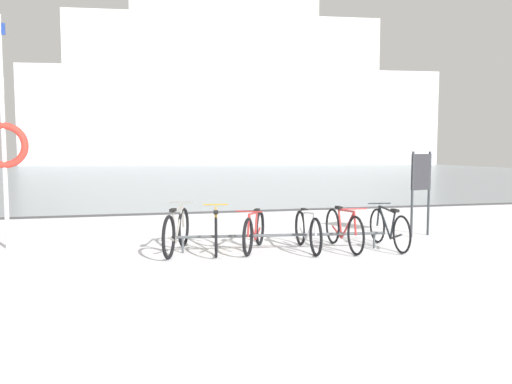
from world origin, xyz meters
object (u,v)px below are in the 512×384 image
object	(u,v)px
info_sign	(421,180)
bicycle_3	(308,231)
rescue_post	(4,140)
bicycle_0	(177,231)
ferry_ship	(232,95)
bicycle_4	(344,229)
bicycle_1	(216,231)
bicycle_5	(389,228)
bicycle_2	(254,231)

from	to	relation	value
info_sign	bicycle_3	bearing A→B (deg)	-162.97
bicycle_3	rescue_post	world-z (taller)	rescue_post
bicycle_0	ferry_ship	bearing A→B (deg)	78.16
bicycle_0	bicycle_4	world-z (taller)	bicycle_0
bicycle_0	bicycle_1	xyz separation A→B (m)	(0.69, -0.01, -0.02)
ferry_ship	bicycle_5	bearing A→B (deg)	-98.19
bicycle_5	rescue_post	size ratio (longest dim) A/B	0.40
bicycle_3	info_sign	xyz separation A→B (m)	(2.79, 0.86, 0.84)
bicycle_1	bicycle_2	distance (m)	0.68
info_sign	ferry_ship	bearing A→B (deg)	82.89
bicycle_4	rescue_post	distance (m)	6.33
bicycle_4	rescue_post	bearing A→B (deg)	165.92
bicycle_2	bicycle_5	bearing A→B (deg)	-8.13
rescue_post	bicycle_5	bearing A→B (deg)	-13.04
bicycle_3	bicycle_1	bearing A→B (deg)	167.33
bicycle_0	ferry_ship	world-z (taller)	ferry_ship
bicycle_0	bicycle_4	distance (m)	3.00
bicycle_1	bicycle_5	xyz separation A→B (m)	(3.13, -0.48, 0.00)
bicycle_0	info_sign	xyz separation A→B (m)	(5.09, 0.49, 0.80)
bicycle_3	bicycle_5	distance (m)	1.54
bicycle_3	rescue_post	size ratio (longest dim) A/B	0.40
bicycle_1	bicycle_3	distance (m)	1.64
bicycle_2	bicycle_4	distance (m)	1.63
rescue_post	bicycle_1	bearing A→B (deg)	-16.58
bicycle_0	rescue_post	xyz separation A→B (m)	(-2.97, 1.08, 1.59)
bicycle_4	info_sign	world-z (taller)	info_sign
bicycle_1	rescue_post	size ratio (longest dim) A/B	0.42
bicycle_4	rescue_post	world-z (taller)	rescue_post
bicycle_0	bicycle_5	bearing A→B (deg)	-7.33
bicycle_0	ferry_ship	size ratio (longest dim) A/B	0.03
bicycle_3	bicycle_2	bearing A→B (deg)	166.19
ferry_ship	bicycle_1	bearing A→B (deg)	-101.20
bicycle_1	bicycle_5	bearing A→B (deg)	-8.77
bicycle_5	rescue_post	bearing A→B (deg)	166.96
bicycle_2	bicycle_5	size ratio (longest dim) A/B	0.90
bicycle_5	bicycle_2	bearing A→B (deg)	171.87
bicycle_5	ferry_ship	xyz separation A→B (m)	(8.59, 59.67, 9.40)
bicycle_1	ferry_ship	distance (m)	61.06
bicycle_4	bicycle_1	bearing A→B (deg)	170.05
bicycle_1	bicycle_2	bearing A→B (deg)	-11.08
info_sign	ferry_ship	xyz separation A→B (m)	(7.32, 58.69, 8.57)
bicycle_3	info_sign	world-z (taller)	info_sign
info_sign	bicycle_2	bearing A→B (deg)	-170.44
bicycle_5	ferry_ship	world-z (taller)	ferry_ship
bicycle_1	bicycle_3	size ratio (longest dim) A/B	1.05
bicycle_0	info_sign	distance (m)	5.17
bicycle_5	info_sign	bearing A→B (deg)	37.79
bicycle_3	bicycle_4	bearing A→B (deg)	-3.33
bicycle_4	info_sign	bearing A→B (deg)	22.90
bicycle_3	rescue_post	bearing A→B (deg)	164.59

